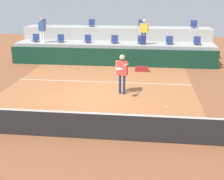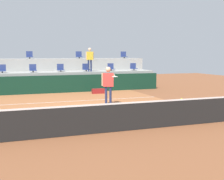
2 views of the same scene
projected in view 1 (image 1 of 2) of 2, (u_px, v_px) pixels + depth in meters
The scene contains 23 objects.
ground_plane at pixel (95, 97), 13.50m from camera, with size 40.00×40.00×0.00m, color brown.
court_inner_paint at pixel (99, 90), 14.45m from camera, with size 9.00×10.00×0.01m, color #A36038.
court_service_line at pixel (103, 82), 15.77m from camera, with size 9.00×0.06×0.00m, color silver.
tennis_net at pixel (74, 124), 9.57m from camera, with size 10.48×0.08×1.07m.
sponsor_backboard at pixel (112, 58), 19.00m from camera, with size 13.00×0.16×1.10m, color #0F3323.
seating_tier_lower at pixel (114, 52), 20.21m from camera, with size 13.00×1.80×1.25m, color #9E9E99.
seating_tier_upper at pixel (117, 42), 21.78m from camera, with size 13.00×1.80×2.10m, color #9E9E99.
stadium_chair_lower_far_left at pixel (36, 39), 20.49m from camera, with size 0.44×0.40×0.52m.
stadium_chair_lower_left at pixel (60, 39), 20.29m from camera, with size 0.44×0.40×0.52m.
stadium_chair_lower_mid_left at pixel (88, 39), 20.08m from camera, with size 0.44×0.40×0.52m.
stadium_chair_lower_center at pixel (115, 40), 19.88m from camera, with size 0.44×0.40×0.52m.
stadium_chair_lower_mid_right at pixel (141, 40), 19.69m from camera, with size 0.44×0.40×0.52m.
stadium_chair_lower_right at pixel (170, 41), 19.48m from camera, with size 0.44×0.40×0.52m.
stadium_chair_lower_far_right at pixel (197, 41), 19.29m from camera, with size 0.44×0.40×0.52m.
stadium_chair_upper_far_left at pixel (43, 23), 21.93m from camera, with size 0.44×0.40×0.52m.
stadium_chair_upper_left at pixel (92, 24), 21.53m from camera, with size 0.44×0.40×0.52m.
stadium_chair_upper_right at pixel (142, 24), 21.13m from camera, with size 0.44×0.40×0.52m.
stadium_chair_upper_far_right at pixel (194, 25), 20.73m from camera, with size 0.44×0.40×0.52m.
tennis_player at pixel (122, 70), 13.60m from camera, with size 0.60×1.34×1.82m.
spectator_in_white at pixel (42, 28), 19.83m from camera, with size 0.57×0.24×1.59m.
spectator_in_grey at pixel (144, 30), 19.08m from camera, with size 0.57×0.23×1.59m.
tennis_ball at pixel (167, 107), 10.44m from camera, with size 0.07×0.07×0.07m.
equipment_bag at pixel (142, 69), 17.83m from camera, with size 0.76×0.28×0.30m, color maroon.
Camera 1 is at (2.24, -12.57, 4.46)m, focal length 48.82 mm.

